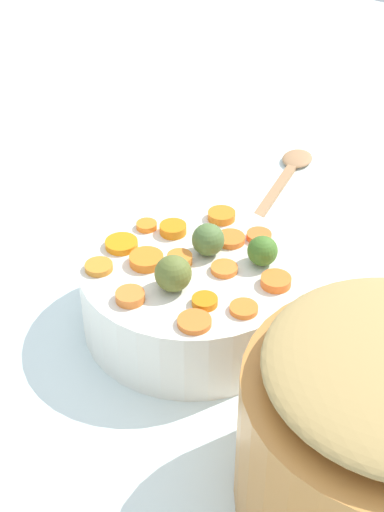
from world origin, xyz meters
The scene contains 21 objects.
tabletop centered at (0.00, 0.00, 0.01)m, with size 2.40×2.40×0.02m, color white.
serving_bowl_carrots centered at (-0.04, -0.01, 0.06)m, with size 0.25×0.25×0.09m, color white.
carrot_slice_0 centered at (0.04, 0.02, 0.11)m, with size 0.04×0.04×0.01m, color orange.
carrot_slice_1 centered at (-0.07, -0.09, 0.11)m, with size 0.03×0.03×0.01m, color orange.
carrot_slice_2 centered at (0.00, 0.02, 0.11)m, with size 0.04×0.04×0.01m, color orange.
carrot_slice_3 centered at (-0.13, 0.02, 0.11)m, with size 0.03×0.03×0.01m, color orange.
carrot_slice_4 centered at (0.01, -0.04, 0.11)m, with size 0.03×0.03×0.01m, color orange.
carrot_slice_5 centered at (-0.13, -0.03, 0.11)m, with size 0.03×0.03×0.01m, color orange.
carrot_slice_6 centered at (-0.10, 0.07, 0.11)m, with size 0.03×0.03×0.01m, color orange.
carrot_slice_7 centered at (0.04, -0.03, 0.11)m, with size 0.02×0.02×0.01m, color orange.
carrot_slice_8 centered at (-0.01, -0.10, 0.11)m, with size 0.03×0.03×0.01m, color orange.
carrot_slice_9 centered at (0.03, 0.06, 0.11)m, with size 0.03×0.03×0.01m, color orange.
carrot_slice_10 centered at (-0.03, 0.08, 0.11)m, with size 0.03×0.03×0.01m, color orange.
carrot_slice_11 centered at (-0.05, -0.07, 0.11)m, with size 0.03×0.03×0.01m, color orange.
carrot_slice_12 centered at (-0.09, 0.04, 0.11)m, with size 0.03×0.03×0.01m, color orange.
carrot_slice_13 centered at (-0.03, 0.00, 0.11)m, with size 0.03×0.03×0.01m, color orange.
carrot_slice_14 centered at (-0.08, -0.02, 0.11)m, with size 0.03×0.03×0.01m, color orange.
brussels_sprout_0 centered at (-0.04, -0.03, 0.12)m, with size 0.04×0.04×0.04m, color #537138.
brussels_sprout_1 centered at (-0.10, -0.05, 0.12)m, with size 0.03×0.03×0.03m, color #437126.
brussels_sprout_2 centered at (-0.05, 0.04, 0.13)m, with size 0.04×0.04×0.04m, color #5F6C2F.
wooden_spoon centered at (0.04, -0.35, 0.03)m, with size 0.10×0.29×0.01m.
Camera 1 is at (-0.45, 0.53, 0.61)m, focal length 53.31 mm.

